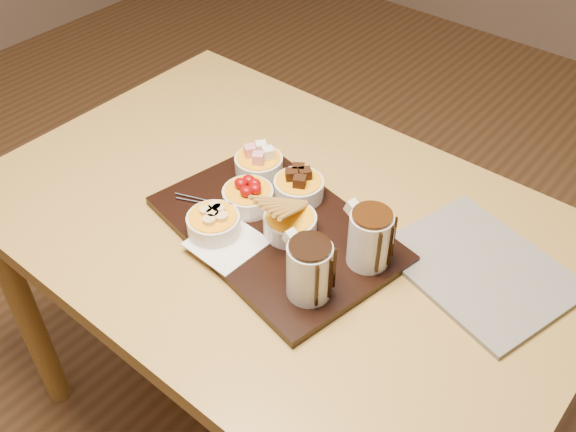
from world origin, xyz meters
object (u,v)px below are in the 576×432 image
Objects in this scene: newspaper at (480,268)px; serving_board at (276,229)px; pitcher_dark_chocolate at (309,270)px; dining_table at (280,253)px; bowl_strawberries at (248,198)px; pitcher_milk_chocolate at (370,239)px.

serving_board is at bearing -139.60° from newspaper.
pitcher_dark_chocolate is 0.34× the size of newspaper.
dining_table is 0.27m from pitcher_dark_chocolate.
pitcher_dark_chocolate is (0.15, -0.09, 0.06)m from serving_board.
serving_board is (0.02, -0.04, 0.11)m from dining_table.
dining_table is 3.90× the size of newspaper.
pitcher_milk_chocolate is (0.26, 0.03, 0.03)m from bowl_strawberries.
serving_board reaches higher than newspaper.
bowl_strawberries reaches higher than serving_board.
dining_table is at bearing 132.46° from serving_board.
pitcher_milk_chocolate is 0.34× the size of newspaper.
bowl_strawberries is at bearing -145.02° from newspaper.
newspaper is at bearing 19.34° from bowl_strawberries.
bowl_strawberries is 0.95× the size of pitcher_dark_chocolate.
pitcher_milk_chocolate reaches higher than serving_board.
bowl_strawberries is (-0.06, -0.03, 0.14)m from dining_table.
pitcher_dark_chocolate is at bearing -94.40° from pitcher_milk_chocolate.
pitcher_dark_chocolate reaches higher than bowl_strawberries.
dining_table is 2.61× the size of serving_board.
pitcher_milk_chocolate reaches higher than dining_table.
pitcher_dark_chocolate is 0.32m from newspaper.
dining_table is 12.00× the size of bowl_strawberries.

